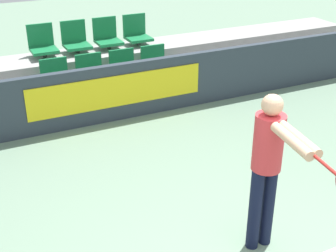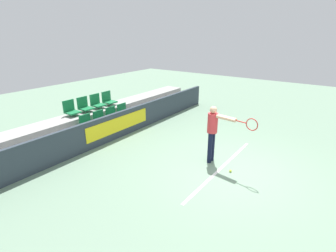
# 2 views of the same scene
# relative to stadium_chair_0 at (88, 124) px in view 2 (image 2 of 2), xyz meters

# --- Properties ---
(ground_plane) EXTENTS (30.00, 30.00, 0.00)m
(ground_plane) POSITION_rel_stadium_chair_0_xyz_m (0.89, -4.89, -0.59)
(ground_plane) COLOR gray
(court_baseline) EXTENTS (4.13, 0.08, 0.01)m
(court_baseline) POSITION_rel_stadium_chair_0_xyz_m (0.89, -4.63, -0.59)
(court_baseline) COLOR white
(court_baseline) RESTS_ON ground
(barrier_wall) EXTENTS (11.40, 0.14, 0.93)m
(barrier_wall) POSITION_rel_stadium_chair_0_xyz_m (0.89, -0.63, -0.13)
(barrier_wall) COLOR #2D3842
(barrier_wall) RESTS_ON ground
(bleacher_tier_front) EXTENTS (11.00, 0.85, 0.38)m
(bleacher_tier_front) POSITION_rel_stadium_chair_0_xyz_m (0.89, -0.12, -0.40)
(bleacher_tier_front) COLOR #9E9E99
(bleacher_tier_front) RESTS_ON ground
(bleacher_tier_middle) EXTENTS (11.00, 0.85, 0.76)m
(bleacher_tier_middle) POSITION_rel_stadium_chair_0_xyz_m (0.89, 0.73, -0.21)
(bleacher_tier_middle) COLOR #9E9E99
(bleacher_tier_middle) RESTS_ON ground
(stadium_chair_0) EXTENTS (0.45, 0.45, 0.55)m
(stadium_chair_0) POSITION_rel_stadium_chair_0_xyz_m (0.00, 0.00, 0.00)
(stadium_chair_0) COLOR #333333
(stadium_chair_0) RESTS_ON bleacher_tier_front
(stadium_chair_1) EXTENTS (0.45, 0.45, 0.55)m
(stadium_chair_1) POSITION_rel_stadium_chair_0_xyz_m (0.59, 0.00, 0.00)
(stadium_chair_1) COLOR #333333
(stadium_chair_1) RESTS_ON bleacher_tier_front
(stadium_chair_2) EXTENTS (0.45, 0.45, 0.55)m
(stadium_chair_2) POSITION_rel_stadium_chair_0_xyz_m (1.18, 0.00, 0.00)
(stadium_chair_2) COLOR #333333
(stadium_chair_2) RESTS_ON bleacher_tier_front
(stadium_chair_3) EXTENTS (0.45, 0.45, 0.55)m
(stadium_chair_3) POSITION_rel_stadium_chair_0_xyz_m (1.77, 0.00, 0.00)
(stadium_chair_3) COLOR #333333
(stadium_chair_3) RESTS_ON bleacher_tier_front
(stadium_chair_4) EXTENTS (0.45, 0.45, 0.55)m
(stadium_chair_4) POSITION_rel_stadium_chair_0_xyz_m (0.00, 0.85, 0.38)
(stadium_chair_4) COLOR #333333
(stadium_chair_4) RESTS_ON bleacher_tier_middle
(stadium_chair_5) EXTENTS (0.45, 0.45, 0.55)m
(stadium_chair_5) POSITION_rel_stadium_chair_0_xyz_m (0.59, 0.85, 0.38)
(stadium_chair_5) COLOR #333333
(stadium_chair_5) RESTS_ON bleacher_tier_middle
(stadium_chair_6) EXTENTS (0.45, 0.45, 0.55)m
(stadium_chair_6) POSITION_rel_stadium_chair_0_xyz_m (1.18, 0.85, 0.38)
(stadium_chair_6) COLOR #333333
(stadium_chair_6) RESTS_ON bleacher_tier_middle
(stadium_chair_7) EXTENTS (0.45, 0.45, 0.55)m
(stadium_chair_7) POSITION_rel_stadium_chair_0_xyz_m (1.77, 0.85, 0.38)
(stadium_chair_7) COLOR #333333
(stadium_chair_7) RESTS_ON bleacher_tier_middle
(tennis_player) EXTENTS (0.36, 1.45, 1.68)m
(tennis_player) POSITION_rel_stadium_chair_0_xyz_m (1.04, -4.26, 0.43)
(tennis_player) COLOR black
(tennis_player) RESTS_ON ground
(tennis_ball) EXTENTS (0.07, 0.07, 0.07)m
(tennis_ball) POSITION_rel_stadium_chair_0_xyz_m (0.80, -4.93, -0.56)
(tennis_ball) COLOR #CCDB33
(tennis_ball) RESTS_ON ground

